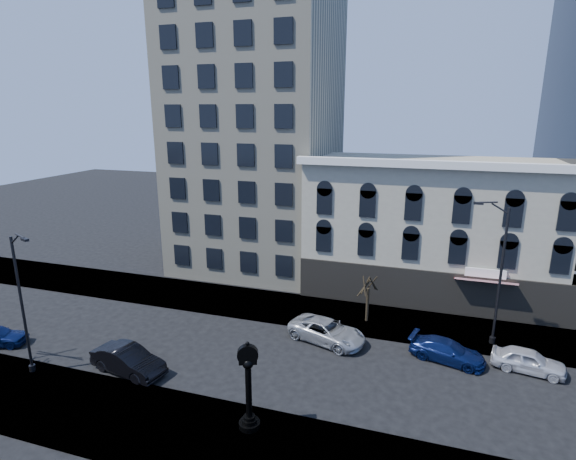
% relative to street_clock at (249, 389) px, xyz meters
% --- Properties ---
extents(ground, '(160.00, 160.00, 0.00)m').
position_rel_street_clock_xyz_m(ground, '(-3.27, 6.67, -2.36)').
color(ground, black).
rests_on(ground, ground).
extents(sidewalk_far, '(160.00, 6.00, 0.12)m').
position_rel_street_clock_xyz_m(sidewalk_far, '(-3.27, 14.67, -2.30)').
color(sidewalk_far, gray).
rests_on(sidewalk_far, ground).
extents(sidewalk_near, '(160.00, 6.00, 0.12)m').
position_rel_street_clock_xyz_m(sidewalk_near, '(-3.27, -1.33, -2.30)').
color(sidewalk_near, gray).
rests_on(sidewalk_near, ground).
extents(cream_tower, '(15.90, 15.40, 42.50)m').
position_rel_street_clock_xyz_m(cream_tower, '(-9.39, 25.56, 16.96)').
color(cream_tower, beige).
rests_on(cream_tower, ground).
extents(victorian_row, '(22.60, 11.19, 12.50)m').
position_rel_street_clock_xyz_m(victorian_row, '(8.73, 22.57, 3.63)').
color(victorian_row, '#ADA78F').
rests_on(victorian_row, ground).
extents(street_clock, '(1.12, 1.12, 4.96)m').
position_rel_street_clock_xyz_m(street_clock, '(0.00, 0.00, 0.00)').
color(street_clock, black).
rests_on(street_clock, sidewalk_near).
extents(street_lamp_near, '(2.34, 1.05, 9.42)m').
position_rel_street_clock_xyz_m(street_lamp_near, '(-14.54, 0.44, 4.86)').
color(street_lamp_near, black).
rests_on(street_lamp_near, sidewalk_near).
extents(street_lamp_far, '(2.70, 0.45, 10.43)m').
position_rel_street_clock_xyz_m(street_lamp_far, '(12.40, 13.45, 5.63)').
color(street_lamp_far, black).
rests_on(street_lamp_far, sidewalk_far).
extents(bare_tree_far, '(2.56, 2.56, 4.40)m').
position_rel_street_clock_xyz_m(bare_tree_far, '(4.12, 14.24, 1.07)').
color(bare_tree_far, black).
rests_on(bare_tree_far, sidewalk_far).
extents(car_near_b, '(5.38, 2.73, 1.69)m').
position_rel_street_clock_xyz_m(car_near_b, '(-9.36, 2.57, -1.52)').
color(car_near_b, black).
rests_on(car_near_b, ground).
extents(car_far_a, '(6.20, 4.22, 1.58)m').
position_rel_street_clock_xyz_m(car_far_a, '(1.81, 10.29, -1.57)').
color(car_far_a, '#A5A8AD').
rests_on(car_far_a, ground).
extents(car_far_b, '(5.23, 3.15, 1.42)m').
position_rel_street_clock_xyz_m(car_far_b, '(10.01, 10.18, -1.65)').
color(car_far_b, '#0C194C').
rests_on(car_far_b, ground).
extents(car_far_c, '(4.60, 2.47, 1.49)m').
position_rel_street_clock_xyz_m(car_far_c, '(14.91, 10.42, -1.62)').
color(car_far_c, silver).
rests_on(car_far_c, ground).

